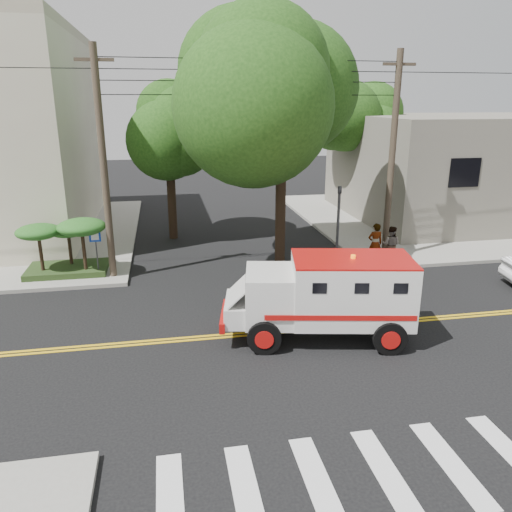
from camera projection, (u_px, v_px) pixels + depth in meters
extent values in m
plane|color=black|center=(280.00, 331.00, 15.80)|extent=(100.00, 100.00, 0.00)
cube|color=gray|center=(443.00, 217.00, 30.81)|extent=(17.00, 17.00, 0.15)
cube|color=slate|center=(466.00, 166.00, 30.63)|extent=(14.00, 12.00, 6.00)
cylinder|color=#382D23|center=(104.00, 168.00, 19.10)|extent=(0.28, 0.28, 9.00)
cylinder|color=#382D23|center=(392.00, 161.00, 21.38)|extent=(0.28, 0.28, 9.00)
cylinder|color=black|center=(281.00, 187.00, 21.11)|extent=(0.44, 0.44, 7.00)
sphere|color=#193B10|center=(282.00, 100.00, 20.07)|extent=(5.32, 5.32, 5.32)
sphere|color=#193B10|center=(315.00, 85.00, 19.38)|extent=(4.56, 4.56, 4.56)
cylinder|color=black|center=(171.00, 185.00, 25.69)|extent=(0.44, 0.44, 5.60)
sphere|color=#193B10|center=(168.00, 130.00, 24.85)|extent=(3.92, 3.92, 3.92)
sphere|color=#193B10|center=(185.00, 121.00, 24.35)|extent=(3.36, 3.36, 3.36)
cylinder|color=black|center=(354.00, 167.00, 31.41)|extent=(0.44, 0.44, 5.95)
sphere|color=#193B10|center=(357.00, 118.00, 30.52)|extent=(4.20, 4.20, 4.20)
sphere|color=#193B10|center=(375.00, 111.00, 29.98)|extent=(3.60, 3.60, 3.60)
cylinder|color=#3F3F42|center=(338.00, 228.00, 21.18)|extent=(0.12, 0.12, 3.60)
imported|color=#3F3F42|center=(339.00, 197.00, 20.78)|extent=(0.15, 0.18, 0.90)
cylinder|color=#3F3F42|center=(97.00, 255.00, 20.23)|extent=(0.06, 0.06, 2.00)
cube|color=#0C33A5|center=(95.00, 236.00, 19.93)|extent=(0.45, 0.03, 0.45)
cube|color=#1E3314|center=(68.00, 269.00, 20.78)|extent=(3.20, 2.00, 0.24)
cylinder|color=black|center=(41.00, 252.00, 20.08)|extent=(0.14, 0.14, 1.52)
ellipsoid|color=#245519|center=(38.00, 232.00, 19.82)|extent=(1.73, 1.73, 0.60)
cylinder|color=black|center=(70.00, 248.00, 20.93)|extent=(0.14, 0.14, 1.36)
ellipsoid|color=#245519|center=(68.00, 230.00, 20.70)|extent=(1.55, 1.55, 0.54)
cylinder|color=black|center=(84.00, 249.00, 20.16)|extent=(0.14, 0.14, 1.68)
ellipsoid|color=#245519|center=(81.00, 227.00, 19.88)|extent=(1.91, 1.91, 0.66)
cube|color=silver|center=(351.00, 290.00, 14.92)|extent=(3.84, 2.70, 1.89)
cube|color=silver|center=(270.00, 295.00, 14.99)|extent=(1.79, 2.22, 1.53)
cube|color=black|center=(247.00, 283.00, 14.88)|extent=(0.35, 1.51, 0.63)
cube|color=silver|center=(239.00, 309.00, 15.13)|extent=(1.14, 1.92, 0.63)
cube|color=#AF0F0D|center=(224.00, 316.00, 15.20)|extent=(0.53, 1.93, 0.31)
cube|color=#AF0F0D|center=(353.00, 259.00, 14.63)|extent=(3.84, 2.70, 0.05)
cylinder|color=black|center=(264.00, 338.00, 14.30)|extent=(1.03, 0.47, 0.99)
cylinder|color=black|center=(264.00, 309.00, 16.22)|extent=(1.03, 0.47, 0.99)
cylinder|color=black|center=(390.00, 338.00, 14.27)|extent=(1.03, 0.47, 0.99)
cylinder|color=black|center=(374.00, 310.00, 16.19)|extent=(1.03, 0.47, 0.99)
imported|color=gray|center=(375.00, 244.00, 21.61)|extent=(0.67, 0.44, 1.81)
imported|color=gray|center=(391.00, 245.00, 21.76)|extent=(1.01, 0.97, 1.65)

